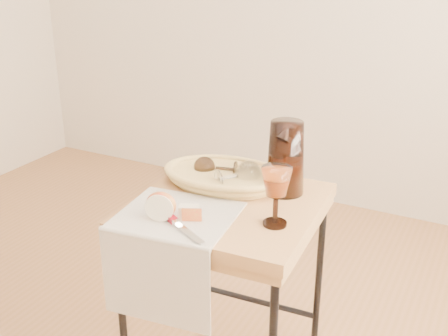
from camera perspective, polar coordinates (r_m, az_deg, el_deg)
The scene contains 10 objects.
side_table at distance 1.91m, azimuth 0.28°, elevation -13.02°, with size 0.55×0.55×0.70m, color olive, non-canonical shape.
tea_towel at distance 1.64m, azimuth -4.82°, elevation -4.84°, with size 0.33×0.30×0.01m, color white.
bread_basket at distance 1.83m, azimuth -0.01°, elevation -1.00°, with size 0.36×0.25×0.05m, color #B2873F, non-canonical shape.
goblet_lying_a at distance 1.85m, azimuth -0.66°, elevation -0.02°, with size 0.12×0.07×0.07m, color #4E3927, non-canonical shape.
goblet_lying_b at distance 1.78m, azimuth 1.21°, elevation -0.78°, with size 0.13×0.08×0.08m, color white, non-canonical shape.
pitcher at distance 1.76m, azimuth 6.29°, elevation 1.05°, with size 0.16×0.24×0.27m, color black, non-canonical shape.
wine_goblet at distance 1.56m, azimuth 5.30°, elevation -2.90°, with size 0.09×0.09×0.18m, color white, non-canonical shape.
apple_half at distance 1.61m, azimuth -6.42°, elevation -3.76°, with size 0.09×0.05×0.08m, color #C5020B.
apple_wedge at distance 1.61m, azimuth -3.59°, elevation -4.48°, with size 0.06×0.03×0.04m, color #FFF1CC.
table_knife at distance 1.57m, azimuth -4.64°, elevation -5.71°, with size 0.22×0.02×0.02m, color silver, non-canonical shape.
Camera 1 is at (1.09, -1.18, 1.45)m, focal length 44.95 mm.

